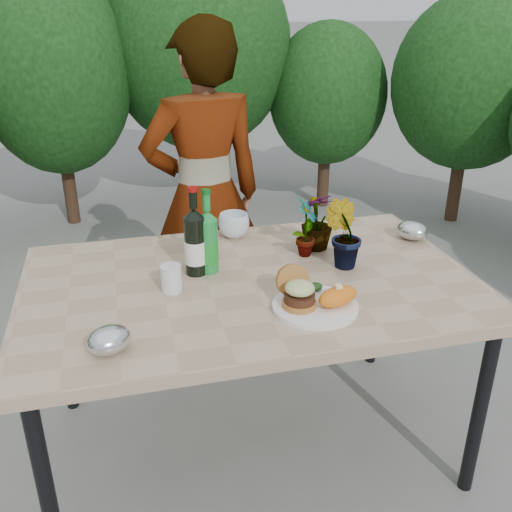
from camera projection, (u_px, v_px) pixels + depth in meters
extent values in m
plane|color=slate|center=(251.00, 442.00, 2.35)|extent=(80.00, 80.00, 0.00)
cube|color=tan|center=(251.00, 285.00, 2.04)|extent=(1.60, 1.00, 0.04)
cylinder|color=black|center=(46.00, 491.00, 1.67)|extent=(0.05, 0.05, 0.71)
cylinder|color=black|center=(480.00, 411.00, 1.99)|extent=(0.05, 0.05, 0.71)
cylinder|color=black|center=(62.00, 338.00, 2.41)|extent=(0.05, 0.05, 0.71)
cylinder|color=black|center=(376.00, 298.00, 2.73)|extent=(0.05, 0.05, 0.71)
cylinder|color=#382316|center=(71.00, 197.00, 4.55)|extent=(0.10, 0.10, 0.42)
ellipsoid|color=#20561C|center=(53.00, 72.00, 4.15)|extent=(1.13, 1.13, 1.50)
cylinder|color=#382316|center=(203.00, 176.00, 4.95)|extent=(0.10, 0.10, 0.50)
ellipsoid|color=#20561C|center=(198.00, 47.00, 4.52)|extent=(1.48, 1.48, 1.60)
cylinder|color=#382316|center=(323.00, 184.00, 4.94)|extent=(0.10, 0.10, 0.38)
ellipsoid|color=#20561C|center=(328.00, 94.00, 4.62)|extent=(0.96, 0.96, 1.13)
cylinder|color=#382316|center=(454.00, 194.00, 4.60)|extent=(0.10, 0.10, 0.44)
ellipsoid|color=#20561C|center=(471.00, 82.00, 4.23)|extent=(1.17, 1.17, 1.30)
cylinder|color=white|center=(315.00, 306.00, 1.85)|extent=(0.28, 0.28, 0.01)
cylinder|color=#B7722D|center=(299.00, 304.00, 1.83)|extent=(0.11, 0.11, 0.02)
cylinder|color=#472314|center=(299.00, 298.00, 1.82)|extent=(0.10, 0.10, 0.02)
ellipsoid|color=beige|center=(300.00, 288.00, 1.80)|extent=(0.10, 0.10, 0.04)
cylinder|color=#B7722D|center=(293.00, 281.00, 1.87)|extent=(0.11, 0.06, 0.11)
ellipsoid|color=orange|center=(338.00, 296.00, 1.83)|extent=(0.17, 0.12, 0.06)
ellipsoid|color=olive|center=(306.00, 289.00, 1.92)|extent=(0.04, 0.04, 0.02)
ellipsoid|color=#193814|center=(314.00, 287.00, 1.93)|extent=(0.06, 0.04, 0.03)
cylinder|color=black|center=(195.00, 246.00, 2.04)|extent=(0.08, 0.08, 0.22)
cylinder|color=white|center=(195.00, 252.00, 2.05)|extent=(0.08, 0.08, 0.09)
cone|color=black|center=(194.00, 213.00, 1.99)|extent=(0.08, 0.08, 0.04)
cylinder|color=black|center=(193.00, 200.00, 1.97)|extent=(0.03, 0.03, 0.06)
cylinder|color=maroon|center=(192.00, 189.00, 1.95)|extent=(0.03, 0.03, 0.02)
cylinder|color=#198935|center=(208.00, 246.00, 2.06)|extent=(0.07, 0.07, 0.20)
cylinder|color=#198C26|center=(208.00, 251.00, 2.07)|extent=(0.08, 0.08, 0.08)
cone|color=#198935|center=(207.00, 215.00, 2.01)|extent=(0.07, 0.07, 0.04)
cylinder|color=#198935|center=(206.00, 202.00, 1.99)|extent=(0.03, 0.03, 0.06)
cylinder|color=#0C5919|center=(206.00, 192.00, 1.97)|extent=(0.03, 0.03, 0.02)
cylinder|color=silver|center=(171.00, 278.00, 1.94)|extent=(0.07, 0.07, 0.09)
imported|color=#24551D|center=(306.00, 227.00, 2.18)|extent=(0.14, 0.15, 0.24)
imported|color=#26561D|center=(343.00, 235.00, 2.09)|extent=(0.18, 0.18, 0.25)
imported|color=#20501B|center=(317.00, 221.00, 2.25)|extent=(0.15, 0.15, 0.23)
imported|color=silver|center=(234.00, 225.00, 2.38)|extent=(0.14, 0.14, 0.10)
ellipsoid|color=silver|center=(109.00, 340.00, 1.61)|extent=(0.17, 0.16, 0.08)
ellipsoid|color=silver|center=(412.00, 230.00, 2.36)|extent=(0.17, 0.17, 0.08)
imported|color=#8E5E47|center=(205.00, 198.00, 2.69)|extent=(0.64, 0.47, 1.61)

